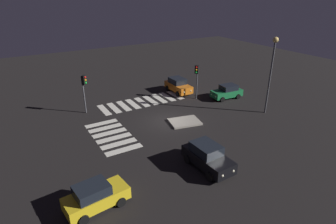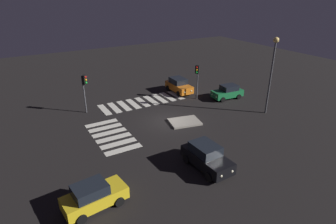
# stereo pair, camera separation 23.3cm
# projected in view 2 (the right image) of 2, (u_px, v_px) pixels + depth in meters

# --- Properties ---
(ground_plane) EXTENTS (80.00, 80.00, 0.00)m
(ground_plane) POSITION_uv_depth(u_px,v_px,m) (168.00, 121.00, 28.42)
(ground_plane) COLOR black
(traffic_island) EXTENTS (3.34, 2.77, 0.18)m
(traffic_island) POSITION_uv_depth(u_px,v_px,m) (185.00, 122.00, 28.05)
(traffic_island) COLOR gray
(traffic_island) RESTS_ON ground
(car_yellow) EXTENTS (4.03, 2.18, 1.69)m
(car_yellow) POSITION_uv_depth(u_px,v_px,m) (94.00, 196.00, 16.96)
(car_yellow) COLOR gold
(car_yellow) RESTS_ON ground
(car_black) EXTENTS (2.14, 4.33, 1.86)m
(car_black) POSITION_uv_depth(u_px,v_px,m) (206.00, 157.00, 20.74)
(car_black) COLOR black
(car_black) RESTS_ON ground
(car_orange) EXTENTS (2.00, 4.21, 1.82)m
(car_orange) POSITION_uv_depth(u_px,v_px,m) (179.00, 85.00, 35.98)
(car_orange) COLOR orange
(car_orange) RESTS_ON ground
(car_green) EXTENTS (3.89, 2.02, 1.65)m
(car_green) POSITION_uv_depth(u_px,v_px,m) (228.00, 92.00, 33.98)
(car_green) COLOR #196B38
(car_green) RESTS_ON ground
(traffic_light_south) EXTENTS (0.53, 0.54, 4.13)m
(traffic_light_south) POSITION_uv_depth(u_px,v_px,m) (197.00, 74.00, 32.82)
(traffic_light_south) COLOR #47474C
(traffic_light_south) RESTS_ON ground
(traffic_light_east) EXTENTS (0.54, 0.54, 4.15)m
(traffic_light_east) POSITION_uv_depth(u_px,v_px,m) (84.00, 85.00, 29.12)
(traffic_light_east) COLOR #47474C
(traffic_light_east) RESTS_ON ground
(street_lamp) EXTENTS (0.56, 0.56, 7.96)m
(street_lamp) POSITION_uv_depth(u_px,v_px,m) (273.00, 63.00, 28.14)
(street_lamp) COLOR #47474C
(street_lamp) RESTS_ON ground
(crosswalk_near) EXTENTS (9.90, 3.20, 0.02)m
(crosswalk_near) POSITION_uv_depth(u_px,v_px,m) (142.00, 102.00, 33.17)
(crosswalk_near) COLOR silver
(crosswalk_near) RESTS_ON ground
(crosswalk_side) EXTENTS (3.20, 6.45, 0.02)m
(crosswalk_side) POSITION_uv_depth(u_px,v_px,m) (112.00, 135.00, 25.68)
(crosswalk_side) COLOR silver
(crosswalk_side) RESTS_ON ground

